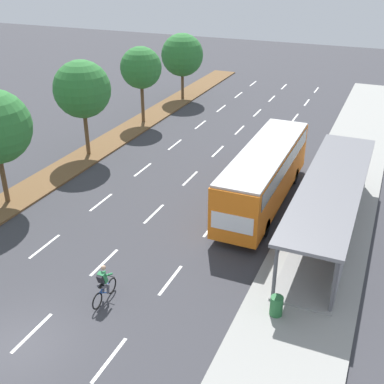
{
  "coord_description": "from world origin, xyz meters",
  "views": [
    {
      "loc": [
        11.32,
        -9.79,
        13.26
      ],
      "look_at": [
        1.84,
        12.24,
        1.2
      ],
      "focal_mm": 45.0,
      "sensor_mm": 36.0,
      "label": 1
    }
  ],
  "objects": [
    {
      "name": "bus",
      "position": [
        5.25,
        14.76,
        2.07
      ],
      "size": [
        2.54,
        11.29,
        3.37
      ],
      "color": "orange",
      "rests_on": "ground"
    },
    {
      "name": "bus_shelter",
      "position": [
        9.53,
        12.8,
        1.86
      ],
      "size": [
        2.9,
        13.73,
        2.86
      ],
      "color": "gray",
      "rests_on": "sidewalk_right"
    },
    {
      "name": "median_tree_third",
      "position": [
        -8.31,
        16.91,
        4.84
      ],
      "size": [
        3.93,
        3.93,
        6.69
      ],
      "color": "brown",
      "rests_on": "median_strip"
    },
    {
      "name": "median_tree_fifth",
      "position": [
        -8.14,
        33.04,
        4.32
      ],
      "size": [
        4.03,
        4.03,
        6.23
      ],
      "color": "brown",
      "rests_on": "median_strip"
    },
    {
      "name": "lane_divider_right",
      "position": [
        3.5,
        18.77,
        0.0
      ],
      "size": [
        0.14,
        48.53,
        0.01
      ],
      "color": "white",
      "rests_on": "ground"
    },
    {
      "name": "cyclist",
      "position": [
        1.55,
        3.59,
        0.79
      ],
      "size": [
        0.46,
        1.82,
        1.71
      ],
      "color": "black",
      "rests_on": "ground"
    },
    {
      "name": "lane_divider_left",
      "position": [
        -3.5,
        18.77,
        0.0
      ],
      "size": [
        0.14,
        48.53,
        0.01
      ],
      "color": "white",
      "rests_on": "ground"
    },
    {
      "name": "median_strip",
      "position": [
        -8.3,
        20.0,
        0.06
      ],
      "size": [
        2.6,
        52.0,
        0.12
      ],
      "primitive_type": "cube",
      "color": "brown",
      "rests_on": "ground"
    },
    {
      "name": "trash_bin",
      "position": [
        8.45,
        5.41,
        0.57
      ],
      "size": [
        0.52,
        0.52,
        0.85
      ],
      "primitive_type": "cylinder",
      "color": "#286B38",
      "rests_on": "sidewalk_right"
    },
    {
      "name": "sidewalk_right",
      "position": [
        9.25,
        20.0,
        0.07
      ],
      "size": [
        4.5,
        52.0,
        0.15
      ],
      "primitive_type": "cube",
      "color": "gray",
      "rests_on": "ground"
    },
    {
      "name": "lane_divider_center",
      "position": [
        0.0,
        18.77,
        0.0
      ],
      "size": [
        0.14,
        48.53,
        0.01
      ],
      "color": "white",
      "rests_on": "ground"
    },
    {
      "name": "median_tree_fourth",
      "position": [
        -8.19,
        24.98,
        4.69
      ],
      "size": [
        3.4,
        3.4,
        6.29
      ],
      "color": "brown",
      "rests_on": "median_strip"
    },
    {
      "name": "ground_plane",
      "position": [
        0.0,
        0.0,
        0.0
      ],
      "size": [
        140.0,
        140.0,
        0.0
      ],
      "primitive_type": "plane",
      "color": "#38383D"
    }
  ]
}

